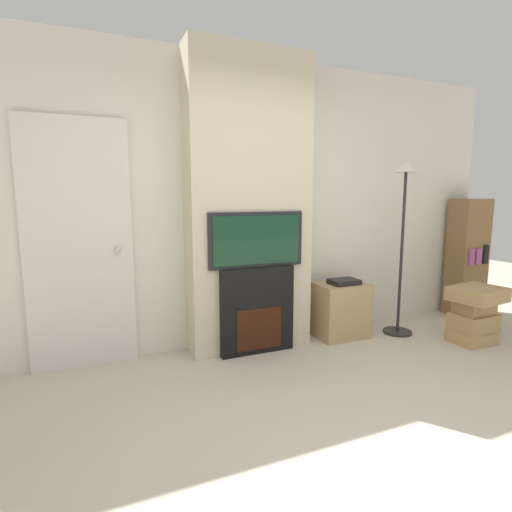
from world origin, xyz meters
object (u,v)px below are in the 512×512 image
at_px(media_stand, 341,309).
at_px(floor_lamp, 403,221).
at_px(fireplace, 256,310).
at_px(television, 256,240).
at_px(bookshelf, 467,257).
at_px(box_stack, 474,313).

bearing_deg(media_stand, floor_lamp, -14.05).
height_order(fireplace, television, television).
bearing_deg(floor_lamp, bookshelf, 10.91).
xyz_separation_m(fireplace, media_stand, (0.96, 0.04, -0.11)).
relative_size(media_stand, bookshelf, 0.43).
distance_m(fireplace, floor_lamp, 1.76).
height_order(box_stack, media_stand, media_stand).
relative_size(fireplace, floor_lamp, 0.45).
bearing_deg(television, bookshelf, 2.53).
distance_m(fireplace, media_stand, 0.96).
bearing_deg(media_stand, fireplace, -177.89).
bearing_deg(box_stack, bookshelf, 44.25).
xyz_separation_m(fireplace, floor_lamp, (1.57, -0.12, 0.78)).
height_order(television, box_stack, television).
bearing_deg(media_stand, box_stack, -30.89).
distance_m(floor_lamp, box_stack, 1.12).
relative_size(box_stack, bookshelf, 0.40).
height_order(floor_lamp, media_stand, floor_lamp).
bearing_deg(fireplace, box_stack, -16.82).
xyz_separation_m(television, box_stack, (2.06, -0.62, -0.74)).
bearing_deg(bookshelf, fireplace, -177.51).
bearing_deg(floor_lamp, box_stack, -46.06).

